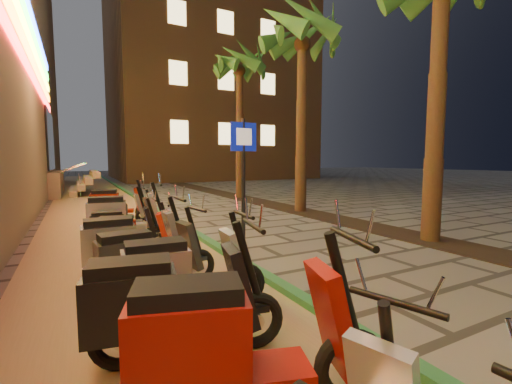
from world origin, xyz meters
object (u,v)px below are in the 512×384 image
scooter_9 (120,228)px  scooter_12 (116,210)px  scooter_4 (164,304)px  scooter_11 (123,215)px  scooter_7 (128,244)px  pedestrian_sign (243,164)px  scooter_5 (180,273)px  scooter_10 (121,216)px  scooter_8 (130,236)px  scooter_6 (145,259)px  scooter_3 (231,343)px  scooter_13 (115,204)px

scooter_9 → scooter_12: bearing=89.4°
scooter_4 → scooter_11: size_ratio=1.17×
scooter_9 → scooter_7: bearing=-89.2°
pedestrian_sign → scooter_5: bearing=-130.6°
scooter_10 → scooter_12: scooter_10 is taller
scooter_5 → scooter_8: (-0.18, 2.61, -0.06)m
scooter_6 → scooter_11: size_ratio=1.08×
scooter_5 → scooter_3: bearing=-90.2°
scooter_10 → scooter_9: bearing=-89.9°
pedestrian_sign → scooter_9: pedestrian_sign is taller
pedestrian_sign → scooter_4: bearing=-127.7°
pedestrian_sign → scooter_8: bearing=177.9°
scooter_3 → scooter_5: 1.72m
scooter_10 → scooter_11: scooter_10 is taller
scooter_6 → scooter_13: scooter_13 is taller
scooter_13 → pedestrian_sign: bearing=-52.0°
scooter_12 → scooter_13: size_ratio=0.87×
pedestrian_sign → scooter_4: (-2.44, -3.44, -1.17)m
scooter_3 → scooter_12: (0.02, 7.71, -0.10)m
scooter_4 → scooter_7: 2.46m
scooter_9 → scooter_10: size_ratio=0.79×
scooter_3 → scooter_10: size_ratio=0.99×
scooter_3 → scooter_4: 0.94m
scooter_4 → scooter_8: bearing=98.0°
scooter_4 → scooter_9: size_ratio=1.21×
scooter_8 → scooter_9: bearing=110.6°
pedestrian_sign → scooter_5: (-2.08, -2.62, -1.19)m
scooter_5 → scooter_9: scooter_5 is taller
scooter_4 → scooter_9: bearing=99.7°
scooter_13 → scooter_5: bearing=-77.9°
scooter_6 → scooter_9: 2.60m
scooter_4 → scooter_10: size_ratio=0.96×
scooter_5 → scooter_7: scooter_7 is taller
scooter_6 → scooter_10: (0.09, 3.43, 0.07)m
scooter_12 → scooter_3: bearing=-89.7°
scooter_7 → scooter_9: bearing=87.8°
scooter_7 → scooter_9: (0.08, 1.80, -0.09)m
scooter_3 → scooter_7: (-0.23, 3.36, -0.03)m
scooter_8 → scooter_10: (0.04, 1.67, 0.11)m
scooter_4 → scooter_8: (0.18, 3.43, -0.09)m
scooter_12 → scooter_13: scooter_13 is taller
scooter_3 → scooter_6: scooter_3 is taller
scooter_4 → scooter_11: 5.88m
pedestrian_sign → scooter_6: pedestrian_sign is taller
scooter_3 → scooter_4: bearing=122.7°
scooter_4 → scooter_12: 6.81m
scooter_6 → scooter_8: 1.77m
scooter_10 → scooter_13: 2.62m
scooter_7 → scooter_11: (0.33, 3.41, -0.07)m
scooter_4 → scooter_8: size_ratio=1.20×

